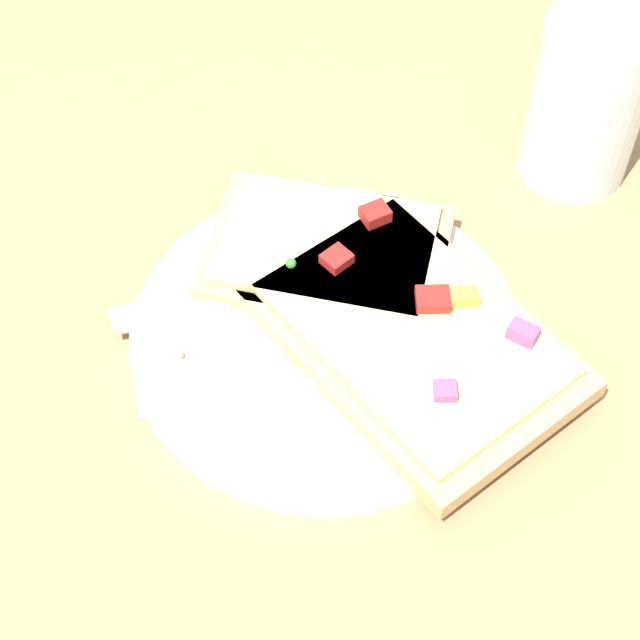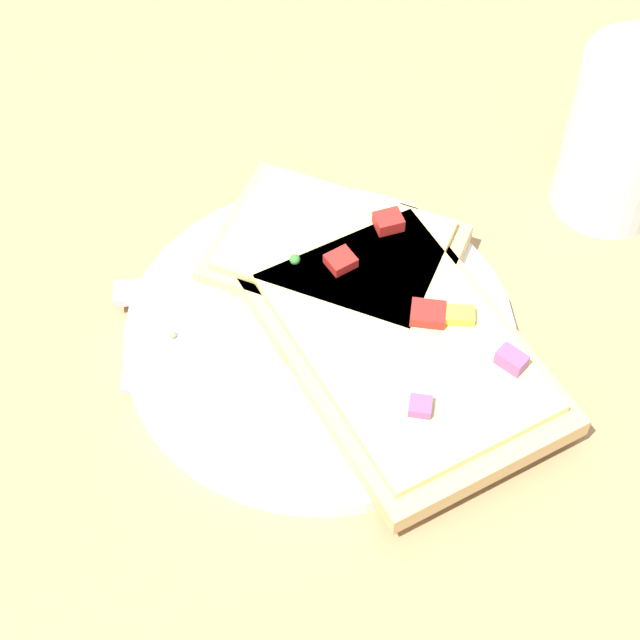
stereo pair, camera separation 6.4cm
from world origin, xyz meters
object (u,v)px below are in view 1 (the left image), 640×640
pizza_slice_corner (327,251)px  drinking_glass (581,101)px  knife (235,297)px  fork (323,376)px  plate (320,335)px  pizza_slice_main (408,336)px

pizza_slice_corner → drinking_glass: 0.20m
knife → pizza_slice_corner: bearing=14.4°
fork → pizza_slice_corner: 0.09m
fork → pizza_slice_corner: pizza_slice_corner is taller
plate → drinking_glass: 0.24m
fork → pizza_slice_main: (-0.05, -0.02, 0.01)m
knife → pizza_slice_main: pizza_slice_main is taller
knife → pizza_slice_corner: size_ratio=1.14×
knife → drinking_glass: 0.26m
plate → pizza_slice_corner: (-0.00, -0.05, 0.02)m
fork → knife: knife is taller
plate → pizza_slice_main: (-0.05, 0.01, 0.02)m
pizza_slice_main → drinking_glass: 0.21m
knife → drinking_glass: drinking_glass is taller
fork → pizza_slice_main: 0.06m
pizza_slice_main → pizza_slice_corner: bearing=-2.3°
fork → pizza_slice_corner: size_ratio=1.20×
drinking_glass → plate: bearing=41.7°
pizza_slice_main → knife: bearing=33.0°
knife → pizza_slice_corner: (-0.06, -0.03, 0.01)m
plate → pizza_slice_main: pizza_slice_main is taller
plate → fork: (-0.00, 0.04, 0.01)m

